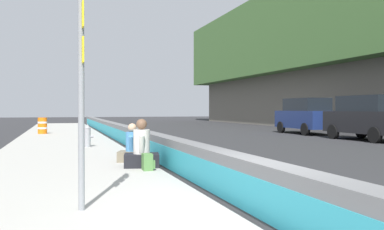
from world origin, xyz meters
TOP-DOWN VIEW (x-y plane):
  - ground_plane at (0.00, 0.00)m, footprint 160.00×160.00m
  - sidewalk_strip at (0.00, 2.65)m, footprint 80.00×4.40m
  - jersey_barrier at (0.00, 0.00)m, footprint 76.00×0.45m
  - route_sign_post at (0.75, 2.50)m, footprint 0.44×0.09m
  - fire_hydrant at (11.28, 1.77)m, footprint 0.26×0.46m
  - seated_person_foreground at (5.11, 0.82)m, footprint 0.88×0.99m
  - seated_person_middle at (6.26, 0.87)m, footprint 0.85×0.92m
  - backpack at (4.43, 0.80)m, footprint 0.32×0.28m
  - construction_barrel at (20.99, 3.75)m, footprint 0.54×0.54m
  - parked_car_third at (12.43, -12.14)m, footprint 4.85×2.16m
  - parked_car_fourth at (18.30, -12.22)m, footprint 4.85×2.16m

SIDE VIEW (x-z plane):
  - ground_plane at x=0.00m, z-range 0.00..0.00m
  - sidewalk_strip at x=0.00m, z-range 0.00..0.14m
  - backpack at x=4.43m, z-range 0.13..0.53m
  - jersey_barrier at x=0.00m, z-range 0.00..0.85m
  - seated_person_middle at x=6.26m, z-range -0.06..1.00m
  - seated_person_foreground at x=5.11m, z-range -0.09..1.13m
  - fire_hydrant at x=11.28m, z-range 0.15..1.03m
  - construction_barrel at x=20.99m, z-range 0.14..1.09m
  - parked_car_third at x=12.43m, z-range 0.04..2.32m
  - parked_car_fourth at x=18.30m, z-range 0.04..2.32m
  - route_sign_post at x=0.75m, z-range 0.43..4.03m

